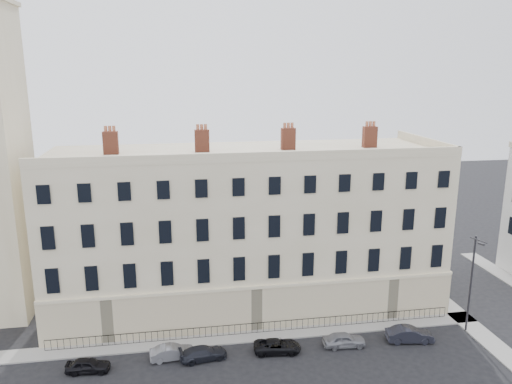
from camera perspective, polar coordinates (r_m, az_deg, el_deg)
ground at (r=41.80m, az=10.11°, el=-18.59°), size 160.00×160.00×0.00m
terrace at (r=47.85m, az=-1.09°, el=-4.15°), size 36.22×12.22×17.00m
pavement_terrace at (r=44.14m, az=-5.06°, el=-16.43°), size 48.00×2.00×0.12m
pavement_east_return at (r=53.24m, az=20.73°, el=-11.78°), size 2.00×24.00×0.12m
railings at (r=44.65m, az=0.19°, el=-15.26°), size 35.00×0.04×0.96m
car_a at (r=41.79m, az=-18.65°, el=-18.25°), size 3.38×1.59×1.12m
car_b at (r=41.82m, az=-9.54°, el=-17.62°), size 3.61×1.55×1.16m
car_c at (r=41.46m, az=-6.03°, el=-17.85°), size 3.93×2.06×1.09m
car_d at (r=42.20m, az=2.45°, el=-17.18°), size 3.98×2.15×1.06m
car_e at (r=43.48m, az=10.03°, el=-16.29°), size 3.59×1.59×1.20m
car_f at (r=45.37m, az=17.13°, el=-15.30°), size 4.07×1.90×1.29m
streetlamp at (r=46.80m, az=23.42°, el=-9.21°), size 0.73×1.84×8.77m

